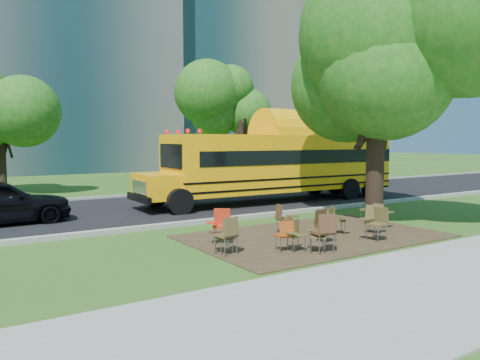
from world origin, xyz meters
TOP-DOWN VIEW (x-y plane):
  - ground at (0.00, 0.00)m, footprint 160.00×160.00m
  - sidewalk at (0.00, -5.00)m, footprint 60.00×4.00m
  - dirt_patch at (1.00, -0.50)m, footprint 7.00×4.50m
  - asphalt_road at (0.00, 7.00)m, footprint 80.00×8.00m
  - kerb_near at (0.00, 3.00)m, footprint 80.00×0.25m
  - kerb_far at (0.00, 11.10)m, footprint 80.00×0.25m
  - building_right at (24.00, 38.00)m, footprint 30.00×16.00m
  - bg_tree_2 at (-5.00, 16.00)m, footprint 4.80×4.80m
  - bg_tree_3 at (8.00, 14.00)m, footprint 5.60×5.60m
  - bg_tree_4 at (16.00, 13.00)m, footprint 5.00×5.00m
  - main_tree at (3.77, -0.19)m, footprint 7.20×7.20m
  - school_bus at (4.92, 6.00)m, footprint 11.98×2.97m
  - chair_0 at (-2.16, -1.03)m, footprint 0.62×0.61m
  - chair_1 at (-0.85, -1.52)m, footprint 0.61×0.48m
  - chair_2 at (-0.23, -2.01)m, footprint 0.53×0.67m
  - chair_3 at (-0.64, -1.59)m, footprint 0.54×0.46m
  - chair_4 at (-0.16, -2.12)m, footprint 0.72×0.57m
  - chair_5 at (0.64, -1.22)m, footprint 0.58×0.55m
  - chair_6 at (1.94, -1.89)m, footprint 0.58×0.61m
  - chair_7 at (2.58, -1.25)m, footprint 0.69×0.59m
  - chair_8 at (-2.12, -0.83)m, footprint 0.45×0.53m
  - chair_9 at (-1.69, 0.10)m, footprint 0.78×0.62m
  - chair_10 at (0.41, 0.16)m, footprint 0.52×0.67m
  - chair_11 at (1.32, -0.61)m, footprint 0.52×0.65m
  - chair_12 at (1.67, -0.65)m, footprint 0.53×0.67m
  - chair_13 at (4.06, 0.26)m, footprint 0.54×0.56m
  - chair_14 at (3.45, -0.73)m, footprint 0.53×0.53m

SIDE VIEW (x-z plane):
  - ground at x=0.00m, z-range 0.00..0.00m
  - dirt_patch at x=1.00m, z-range 0.00..0.03m
  - sidewalk at x=0.00m, z-range 0.00..0.04m
  - asphalt_road at x=0.00m, z-range 0.00..0.04m
  - kerb_near at x=0.00m, z-range 0.00..0.14m
  - kerb_far at x=0.00m, z-range 0.00..0.14m
  - chair_8 at x=-2.12m, z-range 0.09..0.86m
  - chair_1 at x=-0.85m, z-range 0.09..0.87m
  - chair_3 at x=-0.64m, z-range 0.09..0.87m
  - chair_11 at x=1.32m, z-range 0.09..0.87m
  - chair_14 at x=3.45m, z-range 0.09..0.88m
  - chair_2 at x=-0.23m, z-range 0.09..0.88m
  - chair_13 at x=4.06m, z-range 0.09..0.89m
  - chair_12 at x=1.67m, z-range 0.10..0.91m
  - chair_10 at x=0.41m, z-range 0.10..0.97m
  - chair_7 at x=2.58m, z-range 0.10..0.97m
  - chair_5 at x=0.64m, z-range 0.10..0.98m
  - chair_9 at x=-1.69m, z-range 0.11..1.03m
  - chair_6 at x=1.94m, z-range 0.11..1.03m
  - chair_0 at x=-2.16m, z-range 0.11..1.03m
  - chair_4 at x=-0.16m, z-range 0.11..1.09m
  - school_bus at x=4.92m, z-range 0.23..3.14m
  - bg_tree_2 at x=-5.00m, z-range 0.90..7.52m
  - bg_tree_4 at x=16.00m, z-range 0.92..7.77m
  - bg_tree_3 at x=8.00m, z-range 1.11..8.95m
  - main_tree at x=3.77m, z-range 1.02..10.29m
  - building_right at x=24.00m, z-range 0.00..25.00m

